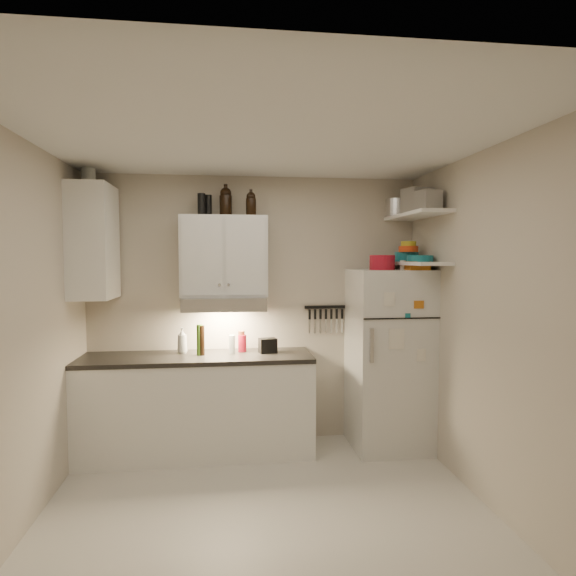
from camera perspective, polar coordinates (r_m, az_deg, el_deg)
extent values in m
cube|color=beige|center=(3.70, -2.33, -25.85)|extent=(3.20, 3.00, 0.02)
cube|color=white|center=(3.32, -2.45, 17.53)|extent=(3.20, 3.00, 0.02)
cube|color=beige|center=(4.76, -3.91, -2.58)|extent=(3.20, 0.02, 2.60)
cube|color=beige|center=(3.52, -29.63, -5.20)|extent=(0.02, 3.00, 2.60)
cube|color=beige|center=(3.76, 22.97, -4.49)|extent=(0.02, 3.00, 2.60)
cube|color=white|center=(4.63, -10.65, -13.69)|extent=(2.10, 0.60, 0.88)
cube|color=black|center=(4.51, -10.72, -8.11)|extent=(2.10, 0.62, 0.04)
cube|color=white|center=(4.55, -7.60, 3.74)|extent=(0.80, 0.33, 0.75)
cube|color=white|center=(4.57, -22.07, 5.08)|extent=(0.33, 0.55, 1.00)
cube|color=silver|center=(4.50, -7.56, -1.80)|extent=(0.76, 0.46, 0.12)
cube|color=silver|center=(4.73, 11.83, -8.21)|extent=(0.70, 0.68, 1.70)
cube|color=white|center=(4.59, 14.99, 8.34)|extent=(0.30, 0.95, 0.03)
cube|color=white|center=(4.57, 14.90, 2.84)|extent=(0.30, 0.95, 0.03)
cube|color=black|center=(4.82, 4.44, -2.26)|extent=(0.42, 0.02, 0.03)
cylinder|color=maroon|center=(4.54, 11.10, 2.98)|extent=(0.25, 0.25, 0.14)
cube|color=#C16918|center=(4.52, 14.99, 2.56)|extent=(0.20, 0.24, 0.08)
cylinder|color=silver|center=(4.57, 13.46, 2.66)|extent=(0.06, 0.06, 0.09)
cylinder|color=silver|center=(4.90, 12.87, 9.24)|extent=(0.28, 0.28, 0.17)
cube|color=#AAAAAD|center=(4.60, 15.08, 9.93)|extent=(0.28, 0.26, 0.23)
cube|color=#AAAAAD|center=(4.37, 16.30, 9.90)|extent=(0.21, 0.21, 0.17)
cylinder|color=#166D7A|center=(4.76, 13.87, 3.61)|extent=(0.23, 0.23, 0.09)
cylinder|color=red|center=(4.70, 14.08, 4.50)|extent=(0.18, 0.18, 0.05)
cylinder|color=gold|center=(4.70, 14.09, 5.11)|extent=(0.14, 0.14, 0.05)
cylinder|color=#166D7A|center=(4.51, 15.38, 3.38)|extent=(0.29, 0.29, 0.06)
cylinder|color=black|center=(4.63, -9.44, 9.60)|extent=(0.07, 0.07, 0.20)
cylinder|color=black|center=(4.56, -10.22, 9.71)|extent=(0.08, 0.08, 0.20)
cylinder|color=silver|center=(4.70, -22.55, 12.15)|extent=(0.14, 0.14, 0.16)
imported|color=white|center=(4.62, -12.43, -5.92)|extent=(0.13, 0.14, 0.27)
cylinder|color=brown|center=(4.61, -5.54, -6.31)|extent=(0.06, 0.06, 0.20)
cylinder|color=#3F711C|center=(4.49, -10.43, -6.05)|extent=(0.06, 0.06, 0.28)
cylinder|color=black|center=(4.49, -10.21, -6.12)|extent=(0.07, 0.07, 0.27)
cylinder|color=silver|center=(4.53, -6.66, -6.65)|extent=(0.06, 0.06, 0.17)
cylinder|color=maroon|center=(4.61, -5.45, -6.55)|extent=(0.10, 0.10, 0.16)
cube|color=black|center=(4.55, -2.41, -6.83)|extent=(0.18, 0.14, 0.14)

